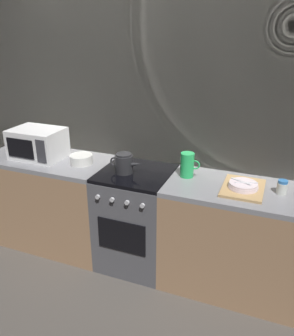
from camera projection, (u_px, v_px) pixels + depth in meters
ground_plane at (137, 260)px, 3.21m from camera, size 8.00×8.00×0.00m
back_wall at (150, 127)px, 3.03m from camera, size 3.60×0.05×2.40m
counter_left at (52, 201)px, 3.35m from camera, size 1.20×0.60×0.90m
stove_unit at (136, 218)px, 3.04m from camera, size 0.60×0.63×0.90m
counter_right at (240, 240)px, 2.73m from camera, size 1.20×0.60×0.90m
microwave at (38, 143)px, 3.13m from camera, size 0.46×0.35×0.27m
kettle at (124, 163)px, 2.82m from camera, size 0.28×0.15×0.17m
mixing_bowl at (81, 159)px, 3.02m from camera, size 0.20×0.20×0.08m
pitcher at (187, 165)px, 2.74m from camera, size 0.16×0.11×0.20m
dish_pile at (243, 187)px, 2.55m from camera, size 0.30×0.40×0.07m
spice_jar at (282, 187)px, 2.48m from camera, size 0.08×0.08×0.10m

